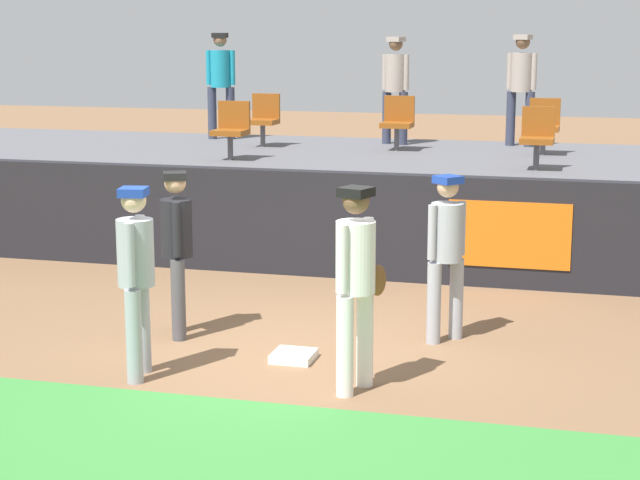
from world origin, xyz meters
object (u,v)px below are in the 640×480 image
(seat_back_center, at_px, (398,120))
(spectator_capped, at_px, (221,78))
(seat_back_left, at_px, (264,117))
(seat_back_right, at_px, (544,123))
(spectator_hooded, at_px, (395,82))
(first_base, at_px, (294,356))
(player_coach_visitor, at_px, (446,246))
(seat_front_right, at_px, (538,135))
(seat_front_left, at_px, (232,127))
(player_runner_visitor, at_px, (136,269))
(spectator_casual, at_px, (521,82))
(player_fielder_home, at_px, (356,275))
(player_umpire, at_px, (177,242))

(seat_back_center, bearing_deg, spectator_capped, 164.57)
(spectator_capped, bearing_deg, seat_back_left, 132.28)
(seat_back_right, xyz_separation_m, seat_back_left, (-4.43, -0.00, -0.00))
(spectator_hooded, bearing_deg, first_base, 112.37)
(player_coach_visitor, bearing_deg, seat_back_center, -124.49)
(seat_front_right, bearing_deg, player_coach_visitor, -99.17)
(seat_front_left, bearing_deg, player_runner_visitor, -78.87)
(seat_front_right, bearing_deg, seat_back_right, 90.44)
(seat_back_right, height_order, seat_back_left, same)
(seat_front_right, height_order, seat_back_left, same)
(first_base, distance_m, player_coach_visitor, 1.93)
(player_coach_visitor, xyz_separation_m, spectator_casual, (0.19, 6.84, 1.33))
(seat_front_left, bearing_deg, player_fielder_home, -60.86)
(first_base, bearing_deg, seat_back_right, 73.99)
(player_runner_visitor, distance_m, seat_back_right, 8.31)
(seat_front_right, height_order, spectator_capped, spectator_capped)
(seat_front_left, xyz_separation_m, seat_front_right, (4.35, -0.00, -0.00))
(player_runner_visitor, height_order, seat_back_center, seat_back_center)
(spectator_hooded, height_order, spectator_casual, spectator_casual)
(first_base, height_order, player_runner_visitor, player_runner_visitor)
(seat_back_center, height_order, spectator_hooded, spectator_hooded)
(player_fielder_home, bearing_deg, player_runner_visitor, -66.11)
(player_umpire, distance_m, seat_front_right, 5.67)
(seat_back_right, height_order, spectator_casual, spectator_casual)
(seat_back_center, xyz_separation_m, spectator_casual, (1.79, 1.08, 0.56))
(first_base, relative_size, seat_back_right, 0.48)
(seat_back_left, relative_size, spectator_capped, 0.47)
(player_fielder_home, relative_size, seat_front_left, 2.18)
(player_coach_visitor, height_order, player_umpire, player_umpire)
(player_umpire, bearing_deg, spectator_casual, 134.86)
(player_runner_visitor, xyz_separation_m, seat_back_left, (-1.24, 7.64, 0.74))
(player_umpire, height_order, seat_front_right, seat_front_right)
(player_coach_visitor, height_order, seat_front_right, seat_front_right)
(player_fielder_home, xyz_separation_m, spectator_hooded, (-1.28, 8.33, 1.25))
(seat_back_left, bearing_deg, seat_front_right, -22.07)
(seat_back_left, distance_m, seat_back_center, 2.19)
(seat_front_right, bearing_deg, player_umpire, -126.78)
(player_umpire, xyz_separation_m, spectator_capped, (-2.14, 7.19, 1.33))
(player_umpire, relative_size, seat_front_right, 2.06)
(seat_back_center, height_order, spectator_capped, spectator_capped)
(seat_front_left, relative_size, seat_back_left, 1.00)
(player_runner_visitor, relative_size, seat_back_left, 2.11)
(seat_front_left, xyz_separation_m, spectator_casual, (3.90, 2.88, 0.56))
(player_umpire, bearing_deg, spectator_hooded, 149.18)
(seat_back_left, height_order, seat_back_center, same)
(seat_front_right, distance_m, spectator_casual, 2.97)
(spectator_casual, bearing_deg, seat_back_left, 31.90)
(player_coach_visitor, height_order, spectator_capped, spectator_capped)
(seat_back_right, relative_size, spectator_hooded, 0.48)
(seat_back_right, bearing_deg, spectator_capped, 170.70)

